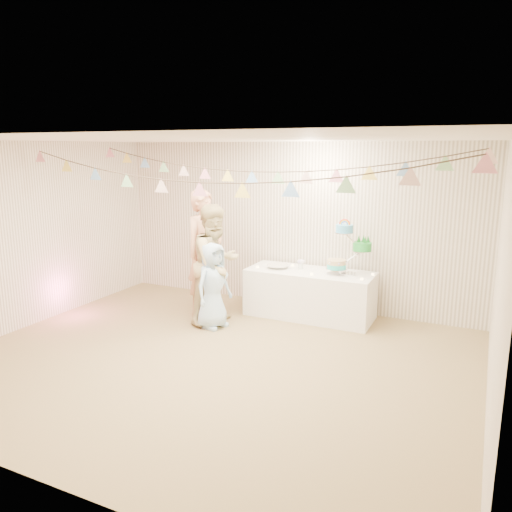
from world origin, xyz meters
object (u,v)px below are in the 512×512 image
at_px(person_adult_b, 216,264).
at_px(person_child, 213,285).
at_px(cake_stand, 348,246).
at_px(person_adult_a, 205,253).
at_px(table, 310,294).

distance_m(person_adult_b, person_child, 0.34).
distance_m(cake_stand, person_adult_a, 2.13).
distance_m(table, cake_stand, 0.95).
bearing_deg(cake_stand, person_adult_a, -163.96).
xyz_separation_m(person_adult_a, person_adult_b, (0.34, -0.27, -0.09)).
relative_size(table, person_adult_a, 0.99).
distance_m(person_adult_a, person_child, 0.72).
distance_m(table, person_adult_b, 1.50).
xyz_separation_m(table, cake_stand, (0.55, 0.05, 0.77)).
bearing_deg(person_child, table, -31.59).
xyz_separation_m(cake_stand, person_adult_b, (-1.70, -0.86, -0.26)).
bearing_deg(person_child, person_adult_b, 33.82).
relative_size(cake_stand, person_adult_a, 0.39).
height_order(table, person_child, person_child).
xyz_separation_m(table, person_adult_b, (-1.15, -0.81, 0.51)).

